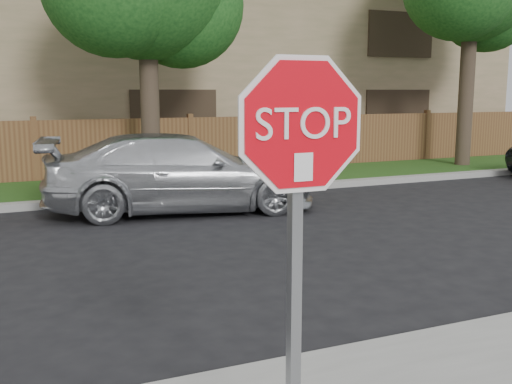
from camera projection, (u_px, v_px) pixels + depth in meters
name	position (u px, v px, depth m)	size (l,w,h in m)	color
far_curb	(48.00, 205.00, 11.95)	(70.00, 0.30, 0.15)	gray
grass_strip	(42.00, 192.00, 13.45)	(70.00, 3.00, 0.12)	#1E4714
fence	(35.00, 153.00, 14.77)	(70.00, 0.12, 1.60)	brown
apartment_building	(19.00, 53.00, 19.38)	(35.20, 9.20, 7.20)	#857752
stop_sign	(299.00, 185.00, 3.19)	(1.01, 0.13, 2.55)	gray
sedan_right	(181.00, 173.00, 11.57)	(2.11, 5.20, 1.51)	silver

